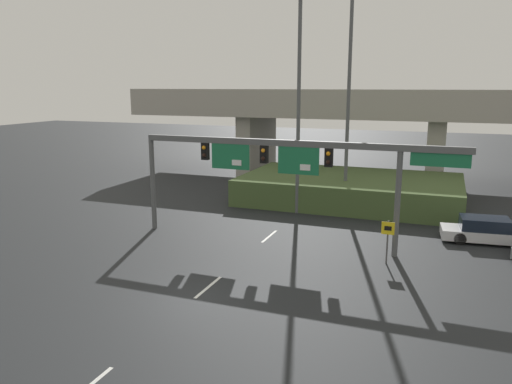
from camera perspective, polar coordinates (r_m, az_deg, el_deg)
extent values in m
plane|color=black|center=(20.44, -7.03, -11.99)|extent=(160.00, 160.00, 0.00)
cube|color=silver|center=(21.43, -5.49, -10.77)|extent=(0.14, 2.40, 0.01)
cube|color=silver|center=(28.14, 1.53, -5.08)|extent=(0.14, 2.40, 0.01)
cube|color=silver|center=(35.27, 5.71, -1.59)|extent=(0.14, 2.40, 0.01)
cube|color=silver|center=(42.62, 8.46, 0.71)|extent=(0.14, 2.40, 0.01)
cube|color=silver|center=(50.07, 10.40, 2.34)|extent=(0.14, 2.40, 0.01)
cylinder|color=#515456|center=(29.67, -11.71, 1.09)|extent=(0.28, 0.28, 5.56)
cylinder|color=#515456|center=(25.18, 15.87, -1.06)|extent=(0.28, 0.28, 5.56)
cube|color=#515456|center=(25.71, 4.41, 5.56)|extent=(17.10, 0.32, 0.32)
cube|color=black|center=(27.66, -5.82, 4.67)|extent=(0.40, 0.28, 0.95)
sphere|color=orange|center=(27.48, -5.99, 5.07)|extent=(0.22, 0.22, 0.22)
sphere|color=black|center=(27.53, -5.97, 4.18)|extent=(0.22, 0.22, 0.22)
cube|color=black|center=(26.30, 0.94, 4.35)|extent=(0.40, 0.28, 0.95)
sphere|color=orange|center=(26.11, 0.82, 4.76)|extent=(0.22, 0.22, 0.22)
sphere|color=black|center=(26.16, 0.81, 3.84)|extent=(0.22, 0.22, 0.22)
cube|color=black|center=(25.34, 8.32, 3.93)|extent=(0.40, 0.28, 0.95)
sphere|color=orange|center=(25.14, 8.25, 4.36)|extent=(0.22, 0.22, 0.22)
sphere|color=black|center=(25.20, 8.22, 3.39)|extent=(0.22, 0.22, 0.22)
cube|color=#196B42|center=(26.93, -2.94, 4.07)|extent=(2.18, 0.08, 1.36)
cube|color=white|center=(26.78, -2.23, 3.37)|extent=(0.55, 0.03, 0.30)
cube|color=#196B42|center=(25.65, 4.86, 3.58)|extent=(2.16, 0.08, 1.42)
cube|color=white|center=(25.55, 5.64, 2.81)|extent=(0.54, 0.03, 0.31)
cube|color=#196B42|center=(24.66, 20.32, 3.44)|extent=(2.68, 0.07, 0.64)
cylinder|color=#4C4C4C|center=(24.44, 14.78, -5.59)|extent=(0.08, 0.08, 2.11)
cube|color=yellow|center=(24.20, 14.85, -4.03)|extent=(0.60, 0.03, 0.60)
cube|color=black|center=(24.19, 14.85, -4.04)|extent=(0.33, 0.01, 0.21)
cylinder|color=#515456|center=(32.35, 4.88, 9.25)|extent=(0.24, 0.24, 13.47)
cylinder|color=#515456|center=(34.49, 10.52, 10.20)|extent=(0.24, 0.24, 14.59)
cube|color=#A39E93|center=(45.89, 9.86, 9.46)|extent=(38.52, 9.05, 1.51)
cube|color=#A39E93|center=(41.62, 8.73, 10.90)|extent=(38.52, 0.40, 0.90)
cube|color=#A39E93|center=(48.43, 0.12, 5.55)|extent=(1.40, 7.24, 5.59)
cube|color=#A39E93|center=(45.32, 19.92, 4.37)|extent=(1.40, 7.24, 5.59)
cube|color=#42562D|center=(36.87, 10.72, 0.32)|extent=(15.31, 9.18, 1.85)
cube|color=silver|center=(29.75, 24.96, -4.43)|extent=(4.91, 2.25, 0.54)
cube|color=black|center=(29.56, 24.69, -3.30)|extent=(2.62, 1.85, 0.65)
cylinder|color=black|center=(30.31, 21.95, -4.10)|extent=(0.66, 0.28, 0.64)
cylinder|color=black|center=(28.80, 22.28, -4.95)|extent=(0.66, 0.28, 0.64)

